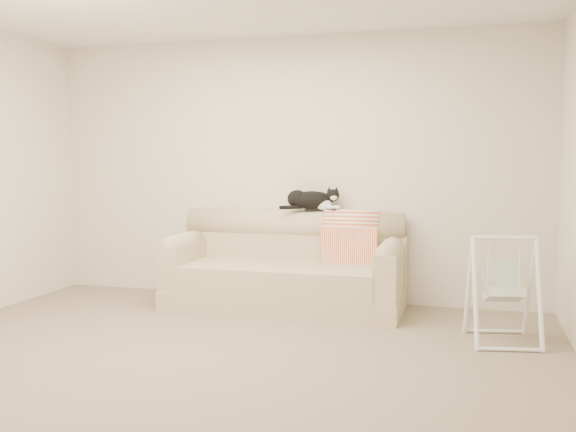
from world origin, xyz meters
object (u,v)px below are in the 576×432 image
object	(u,v)px
sofa	(287,270)
tuxedo_cat	(312,200)
remote_b	(328,211)
baby_swing	(503,289)
remote_a	(314,210)

from	to	relation	value
sofa	tuxedo_cat	bearing A→B (deg)	51.88
sofa	remote_b	world-z (taller)	remote_b
remote_b	tuxedo_cat	world-z (taller)	tuxedo_cat
tuxedo_cat	remote_b	bearing A→B (deg)	-1.28
sofa	tuxedo_cat	xyz separation A→B (m)	(0.19, 0.24, 0.66)
sofa	baby_swing	bearing A→B (deg)	-20.05
tuxedo_cat	sofa	bearing A→B (deg)	-128.12
sofa	remote_a	world-z (taller)	remote_a
baby_swing	remote_a	bearing A→B (deg)	150.93
baby_swing	sofa	bearing A→B (deg)	159.95
remote_a	remote_b	world-z (taller)	remote_a
remote_a	tuxedo_cat	world-z (taller)	tuxedo_cat
remote_b	baby_swing	distance (m)	1.89
remote_a	tuxedo_cat	xyz separation A→B (m)	(-0.02, -0.01, 0.10)
sofa	tuxedo_cat	distance (m)	0.72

